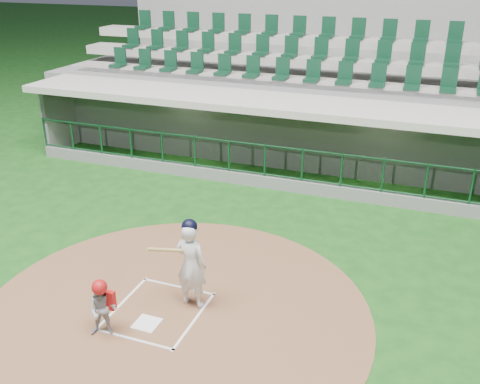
% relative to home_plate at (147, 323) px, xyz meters
% --- Properties ---
extents(ground, '(120.00, 120.00, 0.00)m').
position_rel_home_plate_xyz_m(ground, '(0.00, 0.70, -0.02)').
color(ground, '#134513').
rests_on(ground, ground).
extents(dirt_circle, '(7.20, 7.20, 0.01)m').
position_rel_home_plate_xyz_m(dirt_circle, '(0.30, 0.50, -0.02)').
color(dirt_circle, brown).
rests_on(dirt_circle, ground).
extents(home_plate, '(0.43, 0.43, 0.02)m').
position_rel_home_plate_xyz_m(home_plate, '(0.00, 0.00, 0.00)').
color(home_plate, white).
rests_on(home_plate, dirt_circle).
extents(batter_box_chalk, '(1.55, 1.80, 0.01)m').
position_rel_home_plate_xyz_m(batter_box_chalk, '(0.00, 0.40, -0.00)').
color(batter_box_chalk, white).
rests_on(batter_box_chalk, ground).
extents(dugout_structure, '(16.40, 3.70, 3.00)m').
position_rel_home_plate_xyz_m(dugout_structure, '(0.11, 8.55, 0.93)').
color(dugout_structure, gray).
rests_on(dugout_structure, ground).
extents(seating_deck, '(17.00, 6.72, 5.15)m').
position_rel_home_plate_xyz_m(seating_deck, '(0.00, 11.61, 1.40)').
color(seating_deck, slate).
rests_on(seating_deck, ground).
extents(batter, '(0.86, 0.87, 1.77)m').
position_rel_home_plate_xyz_m(batter, '(0.50, 0.83, 0.88)').
color(batter, silver).
rests_on(batter, dirt_circle).
extents(catcher, '(0.59, 0.53, 1.08)m').
position_rel_home_plate_xyz_m(catcher, '(-0.54, -0.48, 0.53)').
color(catcher, '#949399').
rests_on(catcher, dirt_circle).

